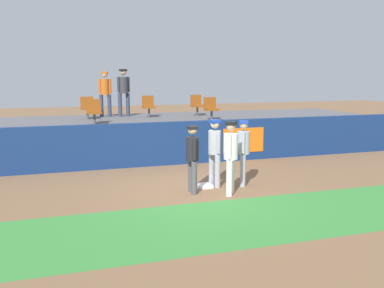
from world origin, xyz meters
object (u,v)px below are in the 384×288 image
at_px(seat_front_left, 94,110).
at_px(seat_front_right, 211,107).
at_px(seat_back_left, 87,107).
at_px(spectator_hooded, 124,89).
at_px(player_umpire, 193,155).
at_px(seat_back_center, 149,105).
at_px(player_fielder_home, 231,153).
at_px(seat_back_right, 197,104).
at_px(player_runner_visitor, 215,148).
at_px(player_coach_visitor, 243,148).
at_px(first_base, 204,186).
at_px(spectator_capped, 105,91).

relative_size(seat_front_left, seat_front_right, 1.00).
height_order(seat_back_left, spectator_hooded, spectator_hooded).
height_order(player_umpire, seat_front_left, seat_front_left).
distance_m(seat_front_left, seat_back_center, 2.91).
distance_m(player_fielder_home, seat_back_center, 7.20).
bearing_deg(seat_back_left, seat_front_right, -22.77).
xyz_separation_m(seat_back_right, seat_back_left, (-4.35, 0.00, 0.00)).
height_order(seat_front_left, seat_back_right, same).
xyz_separation_m(seat_front_left, seat_back_center, (2.28, 1.80, -0.00)).
height_order(player_runner_visitor, player_coach_visitor, player_runner_visitor).
height_order(seat_back_left, seat_back_center, same).
relative_size(first_base, spectator_capped, 0.23).
xyz_separation_m(first_base, seat_back_left, (-2.40, 6.33, 1.69)).
xyz_separation_m(first_base, player_umpire, (-0.45, -0.41, 0.94)).
height_order(player_coach_visitor, seat_back_left, seat_back_left).
height_order(spectator_hooded, spectator_capped, spectator_hooded).
distance_m(first_base, player_runner_visitor, 1.03).
distance_m(player_fielder_home, player_runner_visitor, 0.86).
height_order(player_umpire, seat_front_right, seat_front_right).
distance_m(player_fielder_home, spectator_capped, 8.20).
bearing_deg(player_coach_visitor, spectator_hooded, -138.65).
height_order(player_runner_visitor, seat_back_center, seat_back_center).
distance_m(first_base, spectator_capped, 7.55).
distance_m(seat_front_left, seat_back_right, 4.64).
relative_size(seat_back_right, seat_back_center, 1.00).
bearing_deg(player_fielder_home, seat_back_right, -159.93).
bearing_deg(seat_back_center, player_fielder_home, -86.42).
bearing_deg(player_fielder_home, seat_back_left, -126.34).
xyz_separation_m(first_base, spectator_capped, (-1.63, 7.02, 2.24)).
bearing_deg(seat_front_right, player_umpire, -115.36).
height_order(first_base, seat_back_right, seat_back_right).
xyz_separation_m(player_fielder_home, player_umpire, (-0.85, 0.42, -0.07)).
relative_size(player_umpire, seat_front_left, 2.01).
xyz_separation_m(seat_front_left, seat_back_left, (-0.07, 1.80, 0.00)).
xyz_separation_m(seat_back_right, spectator_hooded, (-2.87, 0.60, 0.61)).
bearing_deg(player_umpire, player_fielder_home, 66.05).
distance_m(player_coach_visitor, spectator_hooded, 7.43).
bearing_deg(seat_back_left, seat_front_left, -87.74).
distance_m(player_fielder_home, seat_front_right, 5.60).
xyz_separation_m(player_coach_visitor, seat_back_center, (-1.11, 6.43, 0.72)).
height_order(seat_back_right, seat_front_right, same).
bearing_deg(seat_back_right, player_fielder_home, -102.23).
bearing_deg(player_coach_visitor, player_umpire, -52.93).
distance_m(first_base, seat_back_right, 6.84).
xyz_separation_m(first_base, player_runner_visitor, (0.30, 0.02, 0.99)).
height_order(first_base, player_coach_visitor, player_coach_visitor).
bearing_deg(first_base, seat_back_left, 110.73).
distance_m(player_umpire, seat_front_right, 5.52).
xyz_separation_m(seat_back_left, spectator_capped, (0.76, 0.69, 0.55)).
bearing_deg(seat_front_right, spectator_hooded, 139.43).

